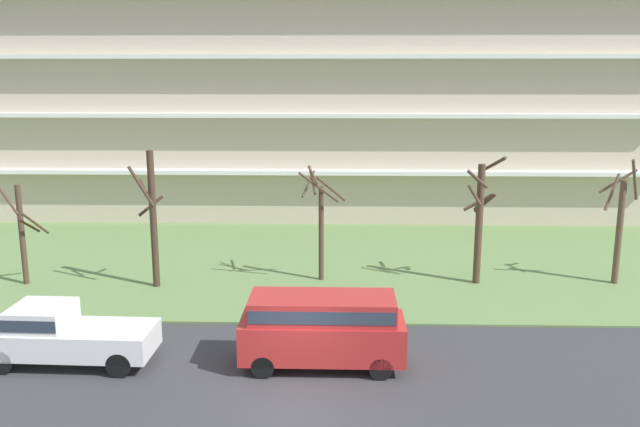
% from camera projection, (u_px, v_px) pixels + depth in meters
% --- Properties ---
extents(ground, '(160.00, 160.00, 0.00)m').
position_uv_depth(ground, '(296.00, 404.00, 19.25)').
color(ground, '#38383A').
extents(grass_lawn_strip, '(80.00, 16.00, 0.08)m').
position_uv_depth(grass_lawn_strip, '(314.00, 263.00, 32.91)').
color(grass_lawn_strip, '#66844C').
rests_on(grass_lawn_strip, ground).
extents(apartment_building, '(41.92, 14.14, 16.60)m').
position_uv_depth(apartment_building, '(321.00, 83.00, 45.38)').
color(apartment_building, beige).
rests_on(apartment_building, ground).
extents(tree_far_left, '(1.80, 1.54, 4.59)m').
position_uv_depth(tree_far_left, '(22.00, 232.00, 29.06)').
color(tree_far_left, '#4C3828').
rests_on(tree_far_left, ground).
extents(tree_left, '(1.26, 1.68, 6.00)m').
position_uv_depth(tree_left, '(152.00, 217.00, 28.62)').
color(tree_left, '#423023').
rests_on(tree_left, ground).
extents(tree_center, '(2.06, 1.94, 5.24)m').
position_uv_depth(tree_center, '(320.00, 221.00, 29.51)').
color(tree_center, '#4C3828').
rests_on(tree_center, ground).
extents(tree_right, '(1.71, 1.71, 5.72)m').
position_uv_depth(tree_right, '(480.00, 218.00, 29.16)').
color(tree_right, '#4C3828').
rests_on(tree_right, ground).
extents(tree_far_right, '(1.60, 1.55, 5.67)m').
position_uv_depth(tree_far_right, '(620.00, 224.00, 29.18)').
color(tree_far_right, brown).
rests_on(tree_far_right, ground).
extents(pickup_white_near_left, '(5.46, 2.18, 1.95)m').
position_uv_depth(pickup_white_near_left, '(63.00, 334.00, 21.68)').
color(pickup_white_near_left, white).
rests_on(pickup_white_near_left, ground).
extents(van_red_center_left, '(5.21, 2.02, 2.36)m').
position_uv_depth(van_red_center_left, '(322.00, 325.00, 21.37)').
color(van_red_center_left, '#B22828').
rests_on(van_red_center_left, ground).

